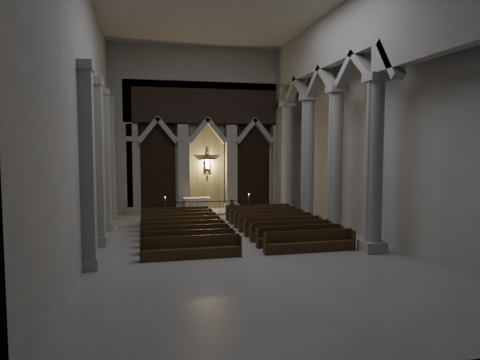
{
  "coord_description": "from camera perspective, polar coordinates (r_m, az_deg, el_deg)",
  "views": [
    {
      "loc": [
        -4.65,
        -19.9,
        4.79
      ],
      "look_at": [
        0.54,
        3.0,
        2.96
      ],
      "focal_mm": 32.0,
      "sensor_mm": 36.0,
      "label": 1
    }
  ],
  "objects": [
    {
      "name": "candle_stand_right",
      "position": [
        30.13,
        1.17,
        -3.91
      ],
      "size": [
        0.25,
        0.25,
        1.47
      ],
      "color": "olive",
      "rests_on": "ground"
    },
    {
      "name": "sanctuary_wall",
      "position": [
        31.83,
        -4.39,
        7.74
      ],
      "size": [
        14.0,
        0.77,
        12.0
      ],
      "color": "#9A9790",
      "rests_on": "ground"
    },
    {
      "name": "left_pilasters",
      "position": [
        23.51,
        -17.9,
        2.11
      ],
      "size": [
        0.6,
        13.0,
        8.03
      ],
      "color": "#9A9790",
      "rests_on": "ground"
    },
    {
      "name": "altar_rail",
      "position": [
        29.96,
        -3.73,
        -3.42
      ],
      "size": [
        5.24,
        0.09,
        1.03
      ],
      "color": "black",
      "rests_on": "ground"
    },
    {
      "name": "right_arcade",
      "position": [
        23.73,
        12.94,
        11.71
      ],
      "size": [
        1.0,
        24.0,
        12.0
      ],
      "color": "#9A9790",
      "rests_on": "ground"
    },
    {
      "name": "sanctuary_step",
      "position": [
        31.21,
        -4.07,
        -4.23
      ],
      "size": [
        8.5,
        2.6,
        0.15
      ],
      "primitive_type": "cube",
      "color": "#9A9790",
      "rests_on": "ground"
    },
    {
      "name": "candle_stand_left",
      "position": [
        29.99,
        -9.92,
        -4.09
      ],
      "size": [
        0.23,
        0.23,
        1.33
      ],
      "color": "olive",
      "rests_on": "ground"
    },
    {
      "name": "room",
      "position": [
        20.63,
        0.38,
        12.3
      ],
      "size": [
        24.0,
        24.1,
        12.0
      ],
      "color": "gray",
      "rests_on": "ground"
    },
    {
      "name": "pews",
      "position": [
        23.42,
        -1.09,
        -6.55
      ],
      "size": [
        9.72,
        9.44,
        0.96
      ],
      "color": "black",
      "rests_on": "ground"
    },
    {
      "name": "worshipper",
      "position": [
        28.1,
        -1.06,
        -3.96
      ],
      "size": [
        0.54,
        0.4,
        1.34
      ],
      "primitive_type": "imported",
      "rotation": [
        0.0,
        0.0,
        -0.17
      ],
      "color": "black",
      "rests_on": "ground"
    },
    {
      "name": "altar",
      "position": [
        31.11,
        -5.8,
        -3.23
      ],
      "size": [
        1.9,
        0.76,
        0.97
      ],
      "color": "beige",
      "rests_on": "sanctuary_step"
    }
  ]
}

